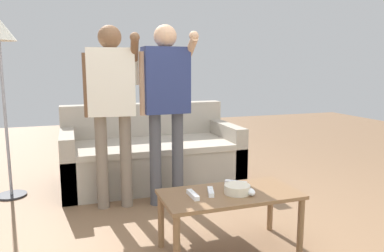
{
  "coord_description": "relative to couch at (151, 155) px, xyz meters",
  "views": [
    {
      "loc": [
        -0.97,
        -2.36,
        1.27
      ],
      "look_at": [
        -0.05,
        0.36,
        0.8
      ],
      "focal_mm": 34.13,
      "sensor_mm": 36.0,
      "label": 1
    }
  ],
  "objects": [
    {
      "name": "ground_plane",
      "position": [
        0.14,
        -1.53,
        -0.29
      ],
      "size": [
        12.0,
        12.0,
        0.0
      ],
      "primitive_type": "plane",
      "color": "brown"
    },
    {
      "name": "couch",
      "position": [
        0.0,
        0.0,
        0.0
      ],
      "size": [
        1.88,
        0.95,
        0.84
      ],
      "color": "#9E9384",
      "rests_on": "ground"
    },
    {
      "name": "coffee_table",
      "position": [
        0.18,
        -1.71,
        0.07
      ],
      "size": [
        0.94,
        0.46,
        0.42
      ],
      "color": "brown",
      "rests_on": "ground"
    },
    {
      "name": "snack_bowl",
      "position": [
        0.22,
        -1.75,
        0.16
      ],
      "size": [
        0.18,
        0.18,
        0.06
      ],
      "primitive_type": "cylinder",
      "color": "beige",
      "rests_on": "coffee_table"
    },
    {
      "name": "game_remote_nunchuk",
      "position": [
        0.29,
        -1.8,
        0.15
      ],
      "size": [
        0.06,
        0.09,
        0.05
      ],
      "color": "white",
      "rests_on": "coffee_table"
    },
    {
      "name": "player_left",
      "position": [
        -0.47,
        -0.65,
        0.73
      ],
      "size": [
        0.47,
        0.37,
        1.62
      ],
      "color": "#756656",
      "rests_on": "ground"
    },
    {
      "name": "player_center",
      "position": [
        0.0,
        -0.71,
        0.74
      ],
      "size": [
        0.49,
        0.32,
        1.63
      ],
      "color": "#47474C",
      "rests_on": "ground"
    },
    {
      "name": "game_remote_wand_near",
      "position": [
        -0.09,
        -1.72,
        0.14
      ],
      "size": [
        0.04,
        0.16,
        0.03
      ],
      "color": "white",
      "rests_on": "coffee_table"
    },
    {
      "name": "game_remote_wand_far",
      "position": [
        0.05,
        -1.7,
        0.14
      ],
      "size": [
        0.08,
        0.15,
        0.03
      ],
      "color": "white",
      "rests_on": "coffee_table"
    },
    {
      "name": "game_remote_wand_spare",
      "position": [
        0.29,
        -1.58,
        0.14
      ],
      "size": [
        0.14,
        0.13,
        0.03
      ],
      "color": "white",
      "rests_on": "coffee_table"
    }
  ]
}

